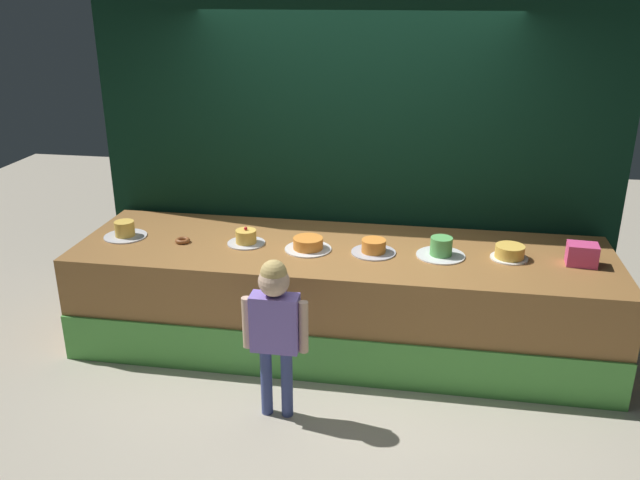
{
  "coord_description": "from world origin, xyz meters",
  "views": [
    {
      "loc": [
        0.61,
        -4.0,
        2.67
      ],
      "look_at": [
        -0.13,
        0.35,
        0.96
      ],
      "focal_mm": 36.89,
      "sensor_mm": 36.0,
      "label": 1
    }
  ],
  "objects_px": {
    "donut": "(183,240)",
    "child_figure": "(275,318)",
    "pink_box": "(582,254)",
    "cake_center_left": "(308,244)",
    "cake_far_left": "(125,231)",
    "cake_center_right": "(374,247)",
    "cake_right": "(441,249)",
    "cake_far_right": "(510,252)",
    "cake_left": "(246,238)"
  },
  "relations": [
    {
      "from": "pink_box",
      "to": "cake_right",
      "type": "xyz_separation_m",
      "value": [
        -0.99,
        -0.0,
        -0.02
      ]
    },
    {
      "from": "donut",
      "to": "cake_far_left",
      "type": "bearing_deg",
      "value": 174.98
    },
    {
      "from": "cake_far_left",
      "to": "cake_center_left",
      "type": "relative_size",
      "value": 0.95
    },
    {
      "from": "child_figure",
      "to": "donut",
      "type": "relative_size",
      "value": 9.63
    },
    {
      "from": "cake_far_left",
      "to": "child_figure",
      "type": "bearing_deg",
      "value": -33.87
    },
    {
      "from": "child_figure",
      "to": "cake_center_right",
      "type": "distance_m",
      "value": 1.1
    },
    {
      "from": "pink_box",
      "to": "cake_left",
      "type": "relative_size",
      "value": 0.72
    },
    {
      "from": "cake_far_left",
      "to": "cake_far_right",
      "type": "height_order",
      "value": "cake_far_left"
    },
    {
      "from": "pink_box",
      "to": "donut",
      "type": "xyz_separation_m",
      "value": [
        -2.96,
        -0.06,
        -0.06
      ]
    },
    {
      "from": "cake_center_left",
      "to": "donut",
      "type": "bearing_deg",
      "value": -178.97
    },
    {
      "from": "cake_far_left",
      "to": "cake_far_right",
      "type": "bearing_deg",
      "value": 0.9
    },
    {
      "from": "cake_center_left",
      "to": "cake_right",
      "type": "relative_size",
      "value": 0.98
    },
    {
      "from": "cake_right",
      "to": "cake_far_right",
      "type": "relative_size",
      "value": 1.32
    },
    {
      "from": "pink_box",
      "to": "cake_center_left",
      "type": "height_order",
      "value": "pink_box"
    },
    {
      "from": "donut",
      "to": "cake_center_right",
      "type": "relative_size",
      "value": 0.35
    },
    {
      "from": "cake_right",
      "to": "child_figure",
      "type": "bearing_deg",
      "value": -136.27
    },
    {
      "from": "pink_box",
      "to": "cake_center_left",
      "type": "distance_m",
      "value": 1.98
    },
    {
      "from": "cake_left",
      "to": "cake_right",
      "type": "distance_m",
      "value": 1.48
    },
    {
      "from": "cake_center_left",
      "to": "cake_right",
      "type": "distance_m",
      "value": 0.99
    },
    {
      "from": "child_figure",
      "to": "pink_box",
      "type": "relative_size",
      "value": 5.3
    },
    {
      "from": "cake_left",
      "to": "child_figure",
      "type": "bearing_deg",
      "value": -65.13
    },
    {
      "from": "donut",
      "to": "cake_right",
      "type": "xyz_separation_m",
      "value": [
        1.98,
        0.06,
        0.04
      ]
    },
    {
      "from": "cake_center_right",
      "to": "cake_far_right",
      "type": "bearing_deg",
      "value": 3.31
    },
    {
      "from": "cake_center_right",
      "to": "cake_far_right",
      "type": "relative_size",
      "value": 1.22
    },
    {
      "from": "donut",
      "to": "cake_center_left",
      "type": "distance_m",
      "value": 0.99
    },
    {
      "from": "cake_far_left",
      "to": "cake_left",
      "type": "distance_m",
      "value": 0.99
    },
    {
      "from": "cake_left",
      "to": "cake_center_left",
      "type": "height_order",
      "value": "cake_left"
    },
    {
      "from": "pink_box",
      "to": "cake_center_right",
      "type": "bearing_deg",
      "value": -178.99
    },
    {
      "from": "cake_center_right",
      "to": "cake_right",
      "type": "bearing_deg",
      "value": 2.74
    },
    {
      "from": "child_figure",
      "to": "cake_right",
      "type": "xyz_separation_m",
      "value": [
        1.03,
        0.98,
        0.15
      ]
    },
    {
      "from": "cake_left",
      "to": "donut",
      "type": "bearing_deg",
      "value": -173.41
    },
    {
      "from": "cake_center_left",
      "to": "child_figure",
      "type": "bearing_deg",
      "value": -92.34
    },
    {
      "from": "donut",
      "to": "child_figure",
      "type": "bearing_deg",
      "value": -44.27
    },
    {
      "from": "child_figure",
      "to": "pink_box",
      "type": "distance_m",
      "value": 2.25
    },
    {
      "from": "child_figure",
      "to": "cake_right",
      "type": "distance_m",
      "value": 1.43
    },
    {
      "from": "pink_box",
      "to": "cake_left",
      "type": "height_order",
      "value": "pink_box"
    },
    {
      "from": "pink_box",
      "to": "cake_left",
      "type": "xyz_separation_m",
      "value": [
        -2.47,
        -0.0,
        -0.03
      ]
    },
    {
      "from": "cake_right",
      "to": "donut",
      "type": "bearing_deg",
      "value": -178.37
    },
    {
      "from": "pink_box",
      "to": "cake_right",
      "type": "bearing_deg",
      "value": -179.86
    },
    {
      "from": "cake_right",
      "to": "cake_far_right",
      "type": "height_order",
      "value": "cake_right"
    },
    {
      "from": "cake_far_left",
      "to": "donut",
      "type": "bearing_deg",
      "value": -5.02
    },
    {
      "from": "donut",
      "to": "cake_center_right",
      "type": "xyz_separation_m",
      "value": [
        1.48,
        0.03,
        0.03
      ]
    },
    {
      "from": "cake_center_left",
      "to": "cake_center_right",
      "type": "height_order",
      "value": "cake_center_right"
    },
    {
      "from": "child_figure",
      "to": "cake_far_left",
      "type": "height_order",
      "value": "child_figure"
    },
    {
      "from": "donut",
      "to": "cake_left",
      "type": "distance_m",
      "value": 0.5
    },
    {
      "from": "donut",
      "to": "cake_far_left",
      "type": "relative_size",
      "value": 0.34
    },
    {
      "from": "child_figure",
      "to": "cake_center_right",
      "type": "bearing_deg",
      "value": 60.94
    },
    {
      "from": "child_figure",
      "to": "cake_center_left",
      "type": "xyz_separation_m",
      "value": [
        0.04,
        0.94,
        0.13
      ]
    },
    {
      "from": "child_figure",
      "to": "cake_far_right",
      "type": "xyz_separation_m",
      "value": [
        1.52,
        1.02,
        0.14
      ]
    },
    {
      "from": "donut",
      "to": "cake_far_right",
      "type": "bearing_deg",
      "value": 2.08
    }
  ]
}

